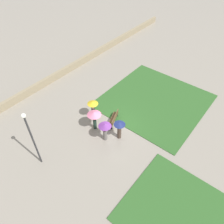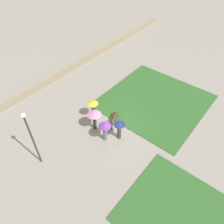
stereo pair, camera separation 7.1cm
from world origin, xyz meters
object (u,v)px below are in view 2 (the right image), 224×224
park_bench (114,119)px  crowd_person_yellow (93,106)px  crowd_person_navy (119,127)px  crowd_person_purple (105,128)px  lamp_post (30,134)px  crowd_person_pink (94,116)px

park_bench → crowd_person_yellow: bearing=-91.6°
crowd_person_yellow → park_bench: bearing=-158.0°
park_bench → crowd_person_navy: bearing=33.3°
crowd_person_yellow → crowd_person_purple: size_ratio=1.04×
crowd_person_yellow → crowd_person_purple: (1.27, 2.45, -0.02)m
lamp_post → crowd_person_purple: size_ratio=2.82×
crowd_person_navy → crowd_person_purple: bearing=32.2°
crowd_person_purple → lamp_post: bearing=-162.6°
crowd_person_navy → crowd_person_purple: size_ratio=0.99×
park_bench → crowd_person_navy: size_ratio=1.02×
park_bench → crowd_person_pink: bearing=-49.5°
park_bench → crowd_person_yellow: (0.62, -1.83, 0.84)m
park_bench → crowd_person_navy: crowd_person_navy is taller
crowd_person_navy → crowd_person_purple: 1.16m
crowd_person_navy → lamp_post: bearing=45.1°
lamp_post → crowd_person_purple: 5.57m
crowd_person_yellow → crowd_person_navy: 3.25m
crowd_person_yellow → crowd_person_navy: bearing=176.0°
park_bench → crowd_person_yellow: crowd_person_yellow is taller
lamp_post → crowd_person_navy: size_ratio=2.84×
crowd_person_navy → crowd_person_pink: (0.49, -2.24, 0.24)m
crowd_person_yellow → crowd_person_pink: bearing=140.9°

